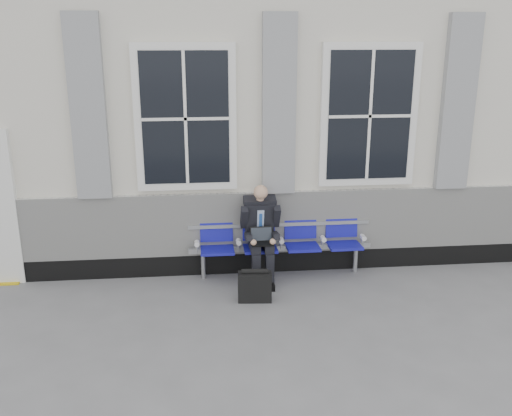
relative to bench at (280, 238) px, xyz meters
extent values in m
plane|color=slate|center=(0.87, -1.32, -0.55)|extent=(70.00, 70.00, 0.00)
cube|color=silver|center=(0.87, 2.18, 1.55)|extent=(14.00, 4.00, 4.20)
cube|color=black|center=(0.87, 0.15, -0.40)|extent=(14.00, 0.10, 0.30)
cube|color=silver|center=(0.87, 0.14, 0.20)|extent=(14.00, 0.08, 0.90)
cube|color=gray|center=(-2.53, 0.12, 1.85)|extent=(0.45, 0.14, 2.40)
cube|color=gray|center=(-0.03, 0.12, 1.85)|extent=(0.45, 0.14, 2.40)
cube|color=gray|center=(2.47, 0.12, 1.85)|extent=(0.45, 0.14, 2.40)
cube|color=white|center=(-1.28, 0.14, 1.70)|extent=(1.35, 0.10, 1.95)
cube|color=black|center=(-1.28, 0.09, 1.70)|extent=(1.15, 0.02, 1.75)
cube|color=white|center=(1.22, 0.14, 1.70)|extent=(1.35, 0.10, 1.95)
cube|color=black|center=(1.22, 0.09, 1.70)|extent=(1.15, 0.02, 1.75)
cube|color=#9EA0A3|center=(0.00, -0.02, -0.13)|extent=(2.60, 0.07, 0.07)
cube|color=#9EA0A3|center=(0.00, 0.10, 0.18)|extent=(2.60, 0.05, 0.05)
cylinder|color=#9EA0A3|center=(-1.10, -0.02, -0.36)|extent=(0.06, 0.06, 0.39)
cylinder|color=#9EA0A3|center=(1.10, -0.02, -0.36)|extent=(0.06, 0.06, 0.39)
cube|color=#0F0F98|center=(-0.90, -0.10, -0.10)|extent=(0.46, 0.42, 0.07)
cube|color=#0F0F98|center=(-0.90, 0.11, 0.16)|extent=(0.46, 0.10, 0.40)
cube|color=#0F0F98|center=(-0.30, -0.10, -0.10)|extent=(0.46, 0.42, 0.07)
cube|color=#0F0F98|center=(-0.30, 0.11, 0.16)|extent=(0.46, 0.10, 0.40)
cube|color=#0F0F98|center=(0.30, -0.10, -0.10)|extent=(0.46, 0.42, 0.07)
cube|color=#0F0F98|center=(0.30, 0.11, 0.16)|extent=(0.46, 0.10, 0.40)
cube|color=#0F0F98|center=(0.90, -0.10, -0.10)|extent=(0.46, 0.42, 0.07)
cube|color=#0F0F98|center=(0.90, 0.11, 0.16)|extent=(0.46, 0.10, 0.40)
cylinder|color=white|center=(-1.18, -0.07, 0.00)|extent=(0.07, 0.12, 0.07)
cylinder|color=white|center=(-0.60, -0.07, 0.00)|extent=(0.07, 0.12, 0.07)
cylinder|color=white|center=(0.00, -0.07, 0.00)|extent=(0.07, 0.12, 0.07)
cylinder|color=white|center=(0.60, -0.07, 0.00)|extent=(0.07, 0.12, 0.07)
cylinder|color=white|center=(1.18, -0.07, 0.00)|extent=(0.07, 0.12, 0.07)
cube|color=black|center=(-0.39, -0.45, -0.51)|extent=(0.11, 0.24, 0.08)
cube|color=black|center=(-0.20, -0.45, -0.51)|extent=(0.11, 0.24, 0.08)
cube|color=black|center=(-0.39, -0.40, -0.31)|extent=(0.11, 0.12, 0.47)
cube|color=black|center=(-0.20, -0.39, -0.31)|extent=(0.11, 0.12, 0.47)
cube|color=black|center=(-0.39, -0.19, -0.02)|extent=(0.14, 0.42, 0.13)
cube|color=black|center=(-0.20, -0.19, -0.02)|extent=(0.14, 0.42, 0.13)
cube|color=black|center=(-0.30, 0.00, 0.29)|extent=(0.40, 0.32, 0.59)
cube|color=#AFC2E6|center=(-0.30, -0.12, 0.31)|extent=(0.09, 0.09, 0.33)
cube|color=#2452AA|center=(-0.30, -0.13, 0.29)|extent=(0.04, 0.07, 0.28)
cube|color=black|center=(-0.30, -0.03, 0.57)|extent=(0.45, 0.23, 0.13)
cylinder|color=#D5A785|center=(-0.30, -0.08, 0.63)|extent=(0.10, 0.10, 0.09)
sphere|color=#D5A785|center=(-0.30, -0.13, 0.73)|extent=(0.19, 0.19, 0.19)
cube|color=black|center=(-0.52, -0.10, 0.36)|extent=(0.10, 0.27, 0.35)
cube|color=black|center=(-0.08, -0.09, 0.36)|extent=(0.10, 0.27, 0.35)
cube|color=black|center=(-0.48, -0.27, 0.14)|extent=(0.09, 0.29, 0.13)
cube|color=black|center=(-0.11, -0.26, 0.14)|extent=(0.09, 0.29, 0.13)
sphere|color=#D5A785|center=(-0.42, -0.40, 0.10)|extent=(0.08, 0.08, 0.08)
sphere|color=#D5A785|center=(-0.16, -0.39, 0.10)|extent=(0.08, 0.08, 0.08)
cube|color=black|center=(-0.29, -0.32, 0.06)|extent=(0.31, 0.22, 0.02)
cube|color=black|center=(-0.30, -0.21, 0.16)|extent=(0.31, 0.09, 0.20)
cube|color=black|center=(-0.30, -0.22, 0.16)|extent=(0.28, 0.07, 0.17)
cube|color=black|center=(-0.45, -0.80, -0.36)|extent=(0.45, 0.22, 0.39)
cylinder|color=black|center=(-0.45, -0.80, -0.14)|extent=(0.35, 0.10, 0.07)
camera|label=1|loc=(-1.13, -7.51, 2.78)|focal=40.00mm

